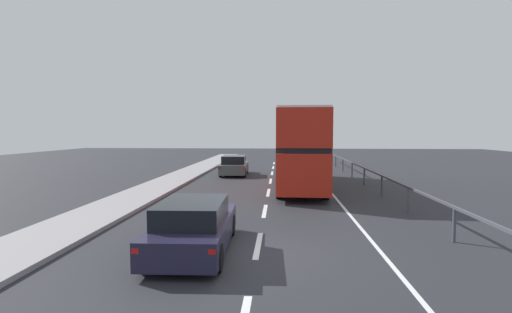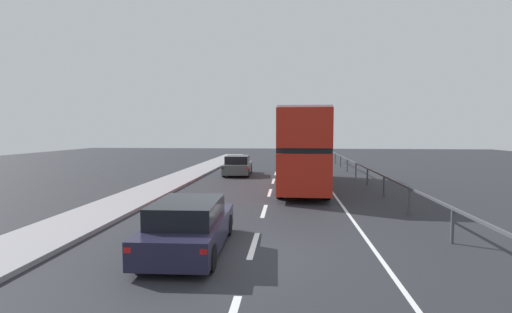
% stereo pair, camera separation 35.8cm
% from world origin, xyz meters
% --- Properties ---
extents(ground_plane, '(74.59, 120.00, 0.10)m').
position_xyz_m(ground_plane, '(0.00, 0.00, -0.05)').
color(ground_plane, '#28282E').
extents(near_sidewalk_kerb, '(2.43, 80.00, 0.14)m').
position_xyz_m(near_sidewalk_kerb, '(-6.29, 0.00, 0.07)').
color(near_sidewalk_kerb, gray).
rests_on(near_sidewalk_kerb, ground).
extents(lane_paint_markings, '(3.44, 46.00, 0.01)m').
position_xyz_m(lane_paint_markings, '(1.93, 8.37, 0.00)').
color(lane_paint_markings, silver).
rests_on(lane_paint_markings, ground).
extents(bridge_side_railing, '(0.10, 42.00, 1.06)m').
position_xyz_m(bridge_side_railing, '(5.65, 9.00, 0.87)').
color(bridge_side_railing, '#44464E').
rests_on(bridge_side_railing, ground).
extents(double_decker_bus_red, '(2.73, 11.36, 4.34)m').
position_xyz_m(double_decker_bus_red, '(1.77, 12.06, 2.33)').
color(double_decker_bus_red, '#AE1F12').
rests_on(double_decker_bus_red, ground).
extents(hatchback_car_near, '(1.99, 4.42, 1.39)m').
position_xyz_m(hatchback_car_near, '(-1.69, 0.09, 0.67)').
color(hatchback_car_near, '#201D34').
rests_on(hatchback_car_near, ground).
extents(sedan_car_ahead, '(2.00, 4.23, 1.44)m').
position_xyz_m(sedan_car_ahead, '(-2.76, 17.47, 0.69)').
color(sedan_car_ahead, '#42504E').
rests_on(sedan_car_ahead, ground).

